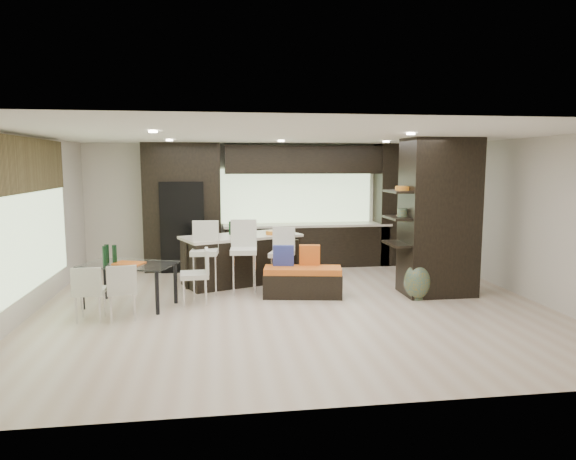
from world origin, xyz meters
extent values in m
plane|color=beige|center=(0.00, 0.00, 0.00)|extent=(8.00, 8.00, 0.00)
cube|color=beige|center=(0.00, 3.50, 1.35)|extent=(8.00, 0.02, 2.70)
cube|color=beige|center=(-4.00, 0.00, 1.35)|extent=(0.02, 7.00, 2.70)
cube|color=beige|center=(4.00, 0.00, 1.35)|extent=(0.02, 7.00, 2.70)
cube|color=white|center=(0.00, 0.00, 2.70)|extent=(8.00, 7.00, 0.02)
cube|color=#B2D199|center=(-3.96, 0.20, 1.35)|extent=(0.04, 3.20, 1.90)
cube|color=#B2D199|center=(0.60, 3.46, 1.55)|extent=(3.40, 0.04, 1.20)
cube|color=brown|center=(-3.93, 0.20, 2.25)|extent=(0.08, 3.00, 0.80)
cube|color=white|center=(0.00, 0.25, 2.68)|extent=(4.00, 3.00, 0.02)
cube|color=black|center=(0.50, 3.17, 1.35)|extent=(6.80, 0.68, 2.70)
cube|color=black|center=(-1.90, 3.12, 0.95)|extent=(0.90, 0.68, 1.90)
cube|color=black|center=(2.60, 0.40, 1.35)|extent=(1.20, 0.80, 2.70)
cube|color=black|center=(-0.74, 1.74, 0.46)|extent=(2.39, 1.69, 0.92)
cube|color=silver|center=(-1.41, 0.94, 0.51)|extent=(0.50, 0.50, 1.03)
cube|color=silver|center=(-0.74, 0.94, 0.52)|extent=(0.50, 0.50, 1.04)
cube|color=silver|center=(-0.06, 0.96, 0.46)|extent=(0.52, 0.52, 0.92)
cube|color=black|center=(0.25, 0.54, 0.26)|extent=(1.40, 0.74, 0.51)
cube|color=white|center=(-2.59, 0.33, 0.34)|extent=(1.62, 1.26, 0.69)
cube|color=silver|center=(-2.59, -0.36, 0.38)|extent=(0.49, 0.49, 0.77)
cube|color=silver|center=(-3.04, -0.36, 0.38)|extent=(0.41, 0.41, 0.75)
cube|color=silver|center=(-1.57, 0.33, 0.41)|extent=(0.47, 0.47, 0.83)
camera|label=1|loc=(-1.22, -7.94, 2.27)|focal=32.00mm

